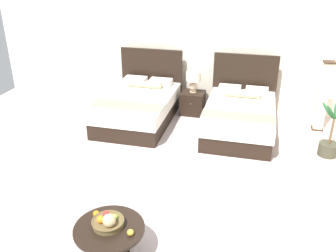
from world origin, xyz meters
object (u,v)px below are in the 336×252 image
(bed_near_corner, at_px, (240,116))
(loose_apple, at_px, (130,233))
(table_lamp, at_px, (193,79))
(fruit_bowl, at_px, (108,222))
(coffee_table, at_px, (110,235))
(floor_lamp_corner, at_px, (323,97))
(nightstand, at_px, (193,103))
(loose_orange, at_px, (96,214))
(bed_near_window, at_px, (139,106))
(potted_palm, at_px, (329,142))

(bed_near_corner, xyz_separation_m, loose_apple, (-0.90, -3.85, 0.13))
(table_lamp, xyz_separation_m, fruit_bowl, (-0.12, -4.47, -0.31))
(fruit_bowl, bearing_deg, coffee_table, -48.88)
(floor_lamp_corner, bearing_deg, table_lamp, 176.01)
(bed_near_corner, height_order, loose_apple, bed_near_corner)
(fruit_bowl, height_order, loose_apple, fruit_bowl)
(coffee_table, relative_size, loose_apple, 10.85)
(nightstand, distance_m, fruit_bowl, 4.46)
(loose_orange, height_order, floor_lamp_corner, floor_lamp_corner)
(loose_apple, bearing_deg, loose_orange, 158.25)
(bed_near_window, height_order, potted_palm, bed_near_window)
(bed_near_corner, distance_m, floor_lamp_corner, 1.68)
(bed_near_window, bearing_deg, coffee_table, -76.32)
(fruit_bowl, relative_size, loose_orange, 4.83)
(loose_apple, bearing_deg, table_lamp, 92.23)
(bed_near_window, bearing_deg, loose_orange, -79.10)
(bed_near_corner, relative_size, nightstand, 4.11)
(table_lamp, height_order, potted_palm, potted_palm)
(loose_apple, bearing_deg, coffee_table, 168.13)
(loose_orange, distance_m, floor_lamp_corner, 5.11)
(coffee_table, bearing_deg, table_lamp, 88.64)
(bed_near_window, height_order, coffee_table, bed_near_window)
(bed_near_window, relative_size, table_lamp, 4.77)
(table_lamp, height_order, floor_lamp_corner, floor_lamp_corner)
(coffee_table, xyz_separation_m, loose_orange, (-0.22, 0.14, 0.15))
(bed_near_window, distance_m, loose_apple, 4.03)
(table_lamp, distance_m, floor_lamp_corner, 2.64)
(bed_near_window, height_order, floor_lamp_corner, floor_lamp_corner)
(loose_apple, distance_m, loose_orange, 0.54)
(nightstand, relative_size, potted_palm, 0.52)
(bed_near_window, xyz_separation_m, table_lamp, (1.03, 0.70, 0.46))
(coffee_table, distance_m, loose_orange, 0.30)
(loose_orange, bearing_deg, fruit_bowl, -31.25)
(bed_near_window, distance_m, table_lamp, 1.33)
(fruit_bowl, bearing_deg, potted_palm, 48.66)
(floor_lamp_corner, bearing_deg, potted_palm, -86.78)
(loose_orange, bearing_deg, nightstand, 85.68)
(nightstand, height_order, floor_lamp_corner, floor_lamp_corner)
(bed_near_window, relative_size, coffee_table, 2.64)
(loose_orange, relative_size, potted_palm, 0.08)
(coffee_table, relative_size, potted_palm, 0.84)
(nightstand, height_order, fruit_bowl, fruit_bowl)
(table_lamp, bearing_deg, floor_lamp_corner, -3.99)
(table_lamp, relative_size, potted_palm, 0.46)
(bed_near_corner, height_order, loose_orange, bed_near_corner)
(potted_palm, bearing_deg, coffee_table, -131.06)
(coffee_table, height_order, fruit_bowl, fruit_bowl)
(coffee_table, bearing_deg, potted_palm, 48.94)
(fruit_bowl, bearing_deg, bed_near_window, 103.54)
(loose_orange, bearing_deg, table_lamp, 85.70)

